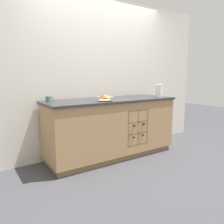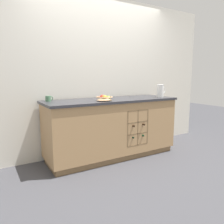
% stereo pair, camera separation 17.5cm
% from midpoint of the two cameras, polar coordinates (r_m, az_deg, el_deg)
% --- Properties ---
extents(ground_plane, '(14.00, 14.00, 0.00)m').
position_cam_midpoint_polar(ground_plane, '(3.59, -1.42, -11.40)').
color(ground_plane, '#424247').
extents(back_wall, '(4.47, 0.06, 2.55)m').
position_cam_midpoint_polar(back_wall, '(3.70, -4.79, 9.33)').
color(back_wall, silver).
rests_on(back_wall, ground_plane).
extents(kitchen_island, '(2.11, 0.70, 0.92)m').
position_cam_midpoint_polar(kitchen_island, '(3.46, -1.40, -4.13)').
color(kitchen_island, brown).
rests_on(kitchen_island, ground_plane).
extents(fruit_bowl, '(0.24, 0.24, 0.08)m').
position_cam_midpoint_polar(fruit_bowl, '(3.14, -3.35, 3.66)').
color(fruit_bowl, tan).
rests_on(fruit_bowl, kitchen_island).
extents(white_pitcher, '(0.18, 0.12, 0.21)m').
position_cam_midpoint_polar(white_pitcher, '(3.81, 10.82, 5.56)').
color(white_pitcher, white).
rests_on(white_pitcher, kitchen_island).
extents(ceramic_mug, '(0.11, 0.07, 0.08)m').
position_cam_midpoint_polar(ceramic_mug, '(3.17, -17.75, 3.27)').
color(ceramic_mug, '#4C7A56').
rests_on(ceramic_mug, kitchen_island).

